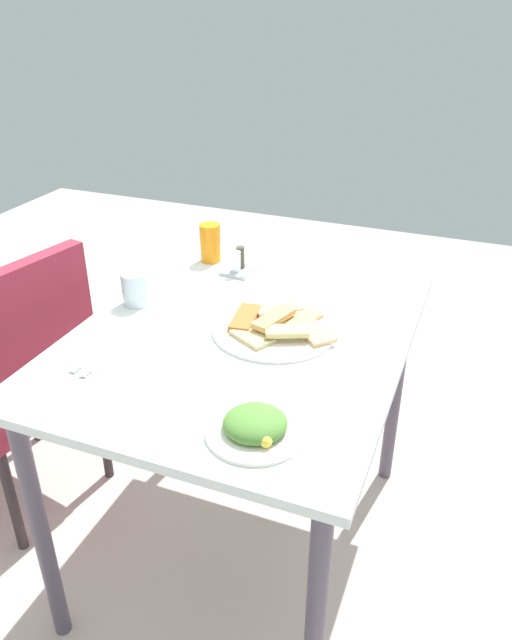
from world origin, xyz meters
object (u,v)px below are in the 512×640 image
Objects in this scene: soda_can at (210,243)px; paper_napkin at (98,355)px; fork at (104,355)px; condiment_caddy at (239,266)px; drinking_glass at (135,289)px; spoon at (92,352)px; dining_table at (244,361)px; salad_plate_greens at (255,426)px; pide_platter at (275,327)px; dining_chair at (21,374)px.

soda_can is 0.63m from paper_napkin.
fork is (-0.63, -0.01, -0.06)m from soda_can.
soda_can is 0.63× the size of fork.
paper_napkin is at bearing 167.56° from condiment_caddy.
drinking_glass is 0.51× the size of spoon.
dining_table is at bearing -144.33° from soda_can.
pide_platter is at bearing 14.51° from salad_plate_greens.
dining_table is 3.15× the size of pide_platter.
pide_platter is 1.66× the size of salad_plate_greens.
spoon is 0.59m from condiment_caddy.
spoon is (-0.27, 0.37, -0.01)m from pide_platter.
drinking_glass is 0.72× the size of paper_napkin.
pide_platter is 3.58× the size of drinking_glass.
dining_chair is at bearing 71.25° from salad_plate_greens.
condiment_caddy is at bearing -114.99° from soda_can.
soda_can reaches higher than spoon.
drinking_glass is 0.95× the size of condiment_caddy.
dining_chair is 0.54m from paper_napkin.
spoon is at bearing -112.29° from dining_chair.
dining_chair is 0.71m from soda_can.
drinking_glass reaches higher than condiment_caddy.
drinking_glass is at bearing 2.83° from spoon.
drinking_glass is 0.28m from spoon.
pide_platter reaches higher than dining_table.
dining_table is 5.41× the size of fork.
condiment_caddy reaches higher than fork.
fork reaches higher than dining_table.
dining_chair is at bearing 66.41° from fork.
soda_can is 1.25× the size of condiment_caddy.
salad_plate_greens is 2.05× the size of condiment_caddy.
dining_table is 0.38m from condiment_caddy.
drinking_glass reaches higher than fork.
salad_plate_greens is at bearing -108.75° from dining_chair.
drinking_glass is at bearing -75.35° from dining_chair.
spoon is at bearing 90.00° from paper_napkin.
soda_can is at bearing -7.50° from spoon.
drinking_glass is 0.35m from condiment_caddy.
condiment_caddy reaches higher than paper_napkin.
dining_table is 0.50m from soda_can.
dining_chair is at bearing 95.64° from dining_table.
salad_plate_greens is at bearing -154.17° from dining_table.
pide_platter reaches higher than spoon.
paper_napkin is at bearing 131.19° from dining_table.
paper_napkin is 0.02m from spoon.
dining_chair reaches higher than dining_table.
spoon is at bearing 125.96° from pide_platter.
condiment_caddy is (0.57, -0.13, 0.02)m from paper_napkin.
drinking_glass reaches higher than paper_napkin.
salad_plate_greens is (-0.30, -0.90, 0.29)m from dining_chair.
dining_chair reaches higher than paper_napkin.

